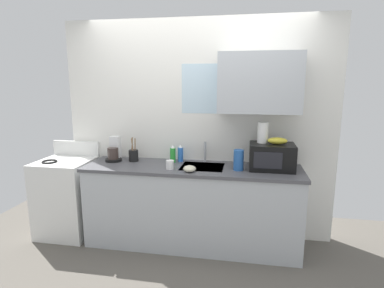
{
  "coord_description": "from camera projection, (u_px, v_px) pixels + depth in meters",
  "views": [
    {
      "loc": [
        0.57,
        -3.2,
        1.79
      ],
      "look_at": [
        0.0,
        0.0,
        1.15
      ],
      "focal_mm": 29.08,
      "sensor_mm": 36.0,
      "label": 1
    }
  ],
  "objects": [
    {
      "name": "kitchen_wall_assembly",
      "position": [
        207.0,
        122.0,
        3.56
      ],
      "size": [
        3.12,
        0.42,
        2.5
      ],
      "color": "white",
      "rests_on": "ground"
    },
    {
      "name": "counter_unit",
      "position": [
        192.0,
        205.0,
        3.45
      ],
      "size": [
        2.35,
        0.63,
        0.9
      ],
      "color": "#B2B7BC",
      "rests_on": "ground"
    },
    {
      "name": "sink_faucet",
      "position": [
        205.0,
        152.0,
        3.56
      ],
      "size": [
        0.03,
        0.03,
        0.23
      ],
      "primitive_type": "cylinder",
      "color": "#B2B5BA",
      "rests_on": "counter_unit"
    },
    {
      "name": "stove_range",
      "position": [
        67.0,
        196.0,
        3.72
      ],
      "size": [
        0.6,
        0.6,
        1.08
      ],
      "color": "white",
      "rests_on": "ground"
    },
    {
      "name": "microwave",
      "position": [
        272.0,
        157.0,
        3.24
      ],
      "size": [
        0.46,
        0.35,
        0.27
      ],
      "color": "black",
      "rests_on": "counter_unit"
    },
    {
      "name": "banana_bunch",
      "position": [
        278.0,
        141.0,
        3.2
      ],
      "size": [
        0.2,
        0.11,
        0.07
      ],
      "primitive_type": "ellipsoid",
      "color": "gold",
      "rests_on": "microwave"
    },
    {
      "name": "paper_towel_roll",
      "position": [
        263.0,
        132.0,
        3.26
      ],
      "size": [
        0.11,
        0.11,
        0.22
      ],
      "primitive_type": "cylinder",
      "color": "white",
      "rests_on": "microwave"
    },
    {
      "name": "coffee_maker",
      "position": [
        114.0,
        152.0,
        3.61
      ],
      "size": [
        0.19,
        0.21,
        0.28
      ],
      "color": "black",
      "rests_on": "counter_unit"
    },
    {
      "name": "dish_soap_bottle_blue",
      "position": [
        181.0,
        154.0,
        3.57
      ],
      "size": [
        0.06,
        0.06,
        0.2
      ],
      "color": "blue",
      "rests_on": "counter_unit"
    },
    {
      "name": "dish_soap_bottle_green",
      "position": [
        173.0,
        154.0,
        3.54
      ],
      "size": [
        0.06,
        0.06,
        0.2
      ],
      "color": "green",
      "rests_on": "counter_unit"
    },
    {
      "name": "cereal_canister",
      "position": [
        239.0,
        160.0,
        3.21
      ],
      "size": [
        0.1,
        0.1,
        0.22
      ],
      "primitive_type": "cylinder",
      "color": "#2659A5",
      "rests_on": "counter_unit"
    },
    {
      "name": "mug_white",
      "position": [
        170.0,
        165.0,
        3.26
      ],
      "size": [
        0.08,
        0.08,
        0.09
      ],
      "primitive_type": "cylinder",
      "color": "white",
      "rests_on": "counter_unit"
    },
    {
      "name": "utensil_crock",
      "position": [
        134.0,
        155.0,
        3.59
      ],
      "size": [
        0.11,
        0.11,
        0.28
      ],
      "color": "black",
      "rests_on": "counter_unit"
    },
    {
      "name": "small_bowl",
      "position": [
        190.0,
        169.0,
        3.17
      ],
      "size": [
        0.13,
        0.13,
        0.06
      ],
      "primitive_type": "ellipsoid",
      "color": "beige",
      "rests_on": "counter_unit"
    }
  ]
}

